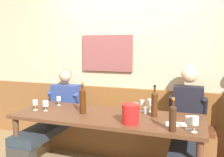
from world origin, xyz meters
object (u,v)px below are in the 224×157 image
object	(u,v)px
wine_bottle_amber_mid	(173,117)
wine_glass_center_rear	(59,99)
wine_glass_center_front	(150,103)
wine_glass_near_bucket	(189,121)
wine_glass_left_end	(142,103)
ice_bucket	(130,114)
wine_glass_mid_right	(35,103)
water_tumbler_left	(146,110)
dining_table	(107,122)
wine_bottle_green_tall	(154,103)
person_center_left_seat	(187,123)
wine_glass_right_end	(195,122)
wine_glass_by_bottle	(46,104)
wall_bench	(123,134)
wine_glass_mid_left	(135,106)
wine_bottle_clear_water	(83,100)
person_left_seat	(54,115)

from	to	relation	value
wine_bottle_amber_mid	wine_glass_center_rear	size ratio (longest dim) A/B	2.66
wine_glass_center_front	wine_glass_near_bucket	bearing A→B (deg)	-47.58
wine_glass_center_rear	wine_glass_left_end	bearing A→B (deg)	3.98
ice_bucket	wine_bottle_amber_mid	xyz separation A→B (m)	(0.44, -0.09, 0.04)
wine_glass_mid_right	water_tumbler_left	xyz separation A→B (m)	(1.38, 0.31, -0.05)
wine_glass_mid_right	wine_glass_center_rear	bearing A→B (deg)	65.96
dining_table	wine_bottle_green_tall	size ratio (longest dim) A/B	6.05
person_center_left_seat	wine_glass_right_end	xyz separation A→B (m)	(0.09, -0.62, 0.21)
wine_glass_mid_right	wine_glass_center_front	bearing A→B (deg)	16.05
wine_bottle_amber_mid	wine_glass_by_bottle	xyz separation A→B (m)	(-1.59, 0.23, -0.05)
wall_bench	ice_bucket	size ratio (longest dim) A/B	12.31
wine_glass_center_rear	wine_glass_mid_right	bearing A→B (deg)	-114.04
wine_glass_right_end	wall_bench	bearing A→B (deg)	135.99
wine_glass_mid_left	water_tumbler_left	size ratio (longest dim) A/B	1.82
dining_table	person_center_left_seat	world-z (taller)	person_center_left_seat
wall_bench	wine_bottle_clear_water	distance (m)	1.01
dining_table	wine_glass_mid_right	distance (m)	0.96
dining_table	wine_glass_mid_left	distance (m)	0.38
ice_bucket	wine_glass_by_bottle	xyz separation A→B (m)	(-1.15, 0.14, -0.02)
wine_glass_near_bucket	wine_glass_center_front	size ratio (longest dim) A/B	0.81
ice_bucket	dining_table	bearing A→B (deg)	148.22
wall_bench	water_tumbler_left	xyz separation A→B (m)	(0.43, -0.46, 0.52)
wine_glass_by_bottle	wine_glass_mid_right	bearing A→B (deg)	-174.95
ice_bucket	wine_glass_mid_right	bearing A→B (deg)	174.39
dining_table	wine_glass_mid_right	size ratio (longest dim) A/B	16.91
wine_bottle_amber_mid	wine_glass_right_end	size ratio (longest dim) A/B	2.09
wine_glass_near_bucket	wine_glass_center_rear	bearing A→B (deg)	165.90
wine_bottle_amber_mid	wine_glass_center_rear	xyz separation A→B (m)	(-1.59, 0.54, -0.05)
dining_table	wine_glass_center_front	world-z (taller)	wine_glass_center_front
person_center_left_seat	ice_bucket	xyz separation A→B (m)	(-0.56, -0.56, 0.21)
wine_glass_center_rear	wine_glass_mid_left	bearing A→B (deg)	-5.61
water_tumbler_left	wine_glass_mid_right	bearing A→B (deg)	-167.21
ice_bucket	wine_bottle_amber_mid	world-z (taller)	wine_bottle_amber_mid
wine_glass_center_rear	wine_glass_mid_left	size ratio (longest dim) A/B	0.88
wine_glass_center_front	wine_glass_left_end	size ratio (longest dim) A/B	1.13
wine_glass_near_bucket	wine_glass_mid_right	bearing A→B (deg)	176.59
wall_bench	wine_bottle_green_tall	world-z (taller)	wine_bottle_green_tall
wine_bottle_green_tall	wine_glass_center_rear	size ratio (longest dim) A/B	3.02
wine_bottle_green_tall	wine_glass_by_bottle	bearing A→B (deg)	-171.46
person_center_left_seat	water_tumbler_left	size ratio (longest dim) A/B	17.27
wine_glass_right_end	dining_table	bearing A→B (deg)	164.55
wine_bottle_green_tall	wine_bottle_amber_mid	bearing A→B (deg)	-60.32
wall_bench	wine_glass_by_bottle	xyz separation A→B (m)	(-0.80, -0.76, 0.57)
person_left_seat	wine_glass_right_end	xyz separation A→B (m)	(1.93, -0.58, 0.28)
ice_bucket	wine_bottle_green_tall	distance (m)	0.40
person_left_seat	wine_glass_by_bottle	distance (m)	0.48
wine_bottle_clear_water	ice_bucket	bearing A→B (deg)	-16.03
wine_glass_center_rear	ice_bucket	bearing A→B (deg)	-21.44
wine_glass_right_end	wine_glass_by_bottle	world-z (taller)	wine_glass_right_end
water_tumbler_left	wine_glass_left_end	bearing A→B (deg)	127.37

